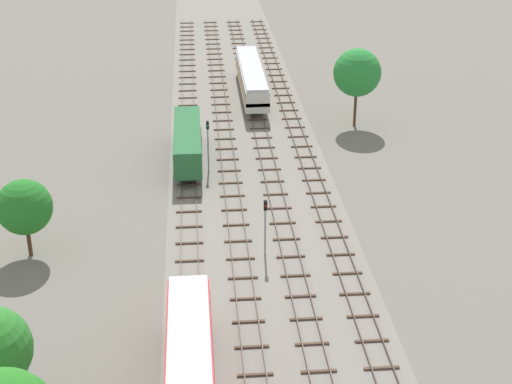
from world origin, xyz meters
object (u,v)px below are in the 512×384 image
at_px(diesel_railcar_centre_left_mid, 251,77).
at_px(signal_post_nearest, 265,220).
at_px(freight_boxcar_far_left_near, 188,141).
at_px(signal_post_near, 208,139).

height_order(diesel_railcar_centre_left_mid, signal_post_nearest, signal_post_nearest).
xyz_separation_m(freight_boxcar_far_left_near, diesel_railcar_centre_left_mid, (8.40, 21.45, 0.15)).
bearing_deg(freight_boxcar_far_left_near, signal_post_nearest, -72.65).
height_order(signal_post_nearest, signal_post_near, signal_post_near).
xyz_separation_m(diesel_railcar_centre_left_mid, signal_post_near, (-6.30, -23.63, 0.90)).
distance_m(diesel_railcar_centre_left_mid, signal_post_nearest, 41.66).
bearing_deg(signal_post_near, diesel_railcar_centre_left_mid, 75.06).
bearing_deg(diesel_railcar_centre_left_mid, freight_boxcar_far_left_near, -111.38).
distance_m(freight_boxcar_far_left_near, signal_post_nearest, 21.13).
relative_size(freight_boxcar_far_left_near, signal_post_nearest, 2.69).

